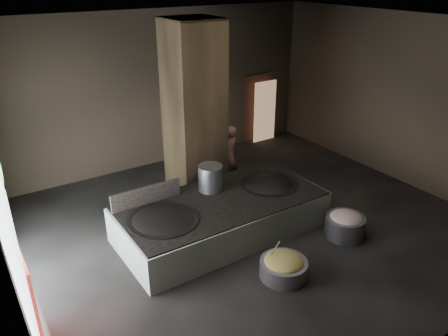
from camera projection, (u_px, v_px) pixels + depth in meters
floor at (248, 227)px, 10.25m from camera, size 10.00×9.00×0.10m
ceiling at (254, 22)px, 8.33m from camera, size 10.00×9.00×0.10m
back_wall at (158, 90)px, 12.75m from camera, size 10.00×0.10×4.50m
right_wall at (401, 99)px, 11.80m from camera, size 0.10×9.00×4.50m
pillar at (194, 115)px, 10.59m from camera, size 1.20×1.20×4.50m
hearth_platform at (222, 216)px, 9.82m from camera, size 4.62×2.25×0.80m
platform_cap at (222, 200)px, 9.65m from camera, size 4.50×2.16×0.03m
wok_left at (164, 223)px, 8.92m from camera, size 1.45×1.45×0.40m
wok_left_rim at (163, 220)px, 8.89m from camera, size 1.48×1.48×0.05m
wok_right at (268, 187)px, 10.38m from camera, size 1.35×1.35×0.38m
wok_right_rim at (268, 184)px, 10.35m from camera, size 1.38×1.38×0.05m
stock_pot at (210, 178)px, 9.96m from camera, size 0.56×0.56×0.60m
splash_guard at (146, 195)px, 9.41m from camera, size 1.60×0.08×0.40m
cook at (229, 155)px, 11.90m from camera, size 0.70×0.56×1.68m
veg_basin at (283, 269)px, 8.48m from camera, size 1.20×1.20×0.34m
veg_fill at (284, 261)px, 8.40m from camera, size 0.77×0.77×0.24m
ladle at (273, 251)px, 8.36m from camera, size 0.06×0.37×0.67m
meat_basin at (345, 226)px, 9.74m from camera, size 1.12×1.12×0.48m
meat_fill at (346, 218)px, 9.65m from camera, size 0.73×0.73×0.28m
doorway_near at (197, 121)px, 13.75m from camera, size 1.18×0.08×2.38m
doorway_near_glow at (205, 122)px, 13.81m from camera, size 0.84×0.04×1.98m
doorway_far at (258, 109)px, 14.95m from camera, size 1.18×0.08×2.38m
doorway_far_glow at (265, 111)px, 14.82m from camera, size 0.87×0.04×2.07m
left_opening at (3, 225)px, 7.26m from camera, size 0.04×4.20×3.10m
pavilion_sliver at (32, 304)px, 6.62m from camera, size 0.05×0.90×1.70m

